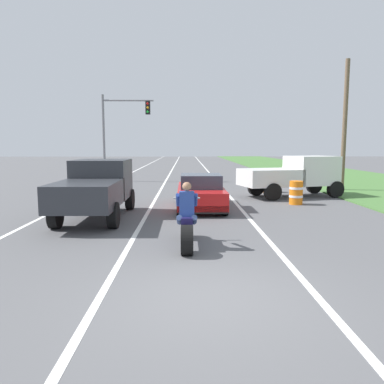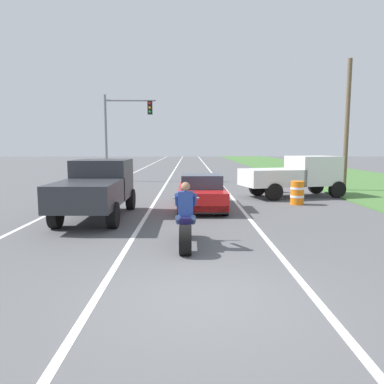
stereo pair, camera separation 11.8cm
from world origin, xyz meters
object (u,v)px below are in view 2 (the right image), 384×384
Objects in this scene: pickup_truck_right_shoulder_white at (296,174)px; traffic_light_mast_near at (121,125)px; sports_car_red at (201,193)px; construction_barrel_nearest at (297,193)px; construction_barrel_mid at (266,183)px; motorcycle_with_rider at (186,224)px; pickup_truck_left_lane_dark_grey at (97,186)px.

traffic_light_mast_near reaches higher than pickup_truck_right_shoulder_white.
traffic_light_mast_near is (-5.29, 11.63, 3.30)m from sports_car_red.
construction_barrel_mid is at bearing 95.83° from construction_barrel_nearest.
construction_barrel_nearest and construction_barrel_mid have the same top height.
pickup_truck_right_shoulder_white reaches higher than motorcycle_with_rider.
construction_barrel_mid is at bearing 68.73° from motorcycle_with_rider.
construction_barrel_nearest is at bearing -84.17° from construction_barrel_mid.
sports_car_red is 6.31m from construction_barrel_mid.
traffic_light_mast_near is at bearing 144.08° from construction_barrel_mid.
traffic_light_mast_near reaches higher than sports_car_red.
pickup_truck_right_shoulder_white is 0.86× the size of traffic_light_mast_near.
motorcycle_with_rider is 11.69m from construction_barrel_mid.
traffic_light_mast_near is (-4.72, 17.38, 3.33)m from motorcycle_with_rider.
construction_barrel_nearest is (9.39, -10.70, -3.42)m from traffic_light_mast_near.
sports_car_red is 4.30× the size of construction_barrel_nearest.
pickup_truck_left_lane_dark_grey is at bearing -83.16° from traffic_light_mast_near.
motorcycle_with_rider is 4.92m from pickup_truck_left_lane_dark_grey.
motorcycle_with_rider is at bearing -111.27° from construction_barrel_mid.
pickup_truck_left_lane_dark_grey is at bearing -159.64° from construction_barrel_nearest.
pickup_truck_left_lane_dark_grey is 0.80× the size of traffic_light_mast_near.
traffic_light_mast_near is 6.00× the size of construction_barrel_nearest.
construction_barrel_mid is at bearing -35.92° from traffic_light_mast_near.
sports_car_red is 13.19m from traffic_light_mast_near.
pickup_truck_right_shoulder_white is (5.28, 9.07, 0.51)m from motorcycle_with_rider.
traffic_light_mast_near reaches higher than motorcycle_with_rider.
construction_barrel_nearest is at bearing -48.75° from traffic_light_mast_near.
construction_barrel_nearest is at bearing 20.36° from pickup_truck_left_lane_dark_grey.
motorcycle_with_rider is at bearing -120.21° from pickup_truck_right_shoulder_white.
motorcycle_with_rider is 10.50m from pickup_truck_right_shoulder_white.
motorcycle_with_rider is at bearing -50.89° from pickup_truck_left_lane_dark_grey.
sports_car_red is at bearing 84.33° from motorcycle_with_rider.
pickup_truck_right_shoulder_white reaches higher than construction_barrel_mid.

